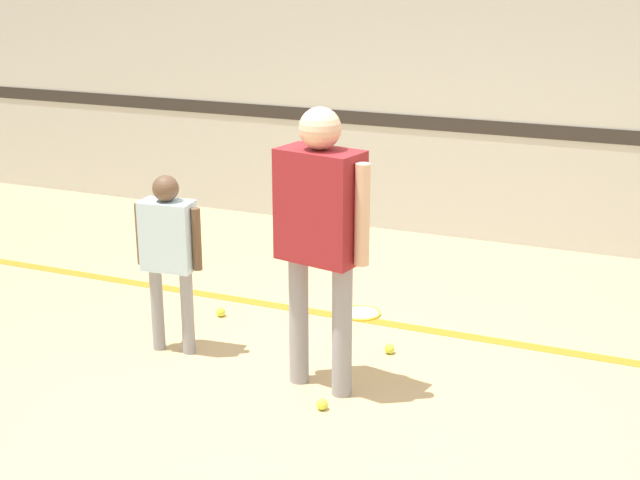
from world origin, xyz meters
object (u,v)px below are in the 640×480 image
Objects in this scene: tennis_ball_stray_left at (221,312)px; tennis_ball_near_instructor at (322,404)px; person_student_left at (169,245)px; tennis_ball_stray_right at (389,349)px; tennis_ball_by_spare_racket at (345,310)px; racket_spare_on_floor at (360,312)px; person_instructor at (320,221)px.

tennis_ball_near_instructor is at bearing -39.47° from tennis_ball_stray_left.
person_student_left reaches higher than tennis_ball_stray_right.
tennis_ball_near_instructor is 1.41m from tennis_ball_by_spare_racket.
person_student_left is at bearing 86.91° from racket_spare_on_floor.
person_instructor is 1.12m from person_student_left.
tennis_ball_by_spare_racket is 0.71m from tennis_ball_stray_right.
tennis_ball_stray_left is (-0.89, -0.43, 0.02)m from racket_spare_on_floor.
person_instructor is 1.55m from racket_spare_on_floor.
tennis_ball_by_spare_racket and tennis_ball_stray_left have the same top height.
tennis_ball_stray_left and tennis_ball_stray_right have the same top height.
person_student_left is 1.55m from tennis_ball_stray_right.
racket_spare_on_floor is (0.90, 1.05, -0.71)m from person_student_left.
tennis_ball_by_spare_racket is at bearing 45.41° from person_student_left.
tennis_ball_stray_right is (1.30, -0.12, 0.00)m from tennis_ball_stray_left.
person_student_left reaches higher than racket_spare_on_floor.
person_instructor is at bearing -34.23° from tennis_ball_stray_left.
tennis_ball_near_instructor is 1.00× the size of tennis_ball_stray_right.
tennis_ball_by_spare_racket is 1.00× the size of tennis_ball_stray_right.
person_student_left is at bearing -174.21° from person_instructor.
tennis_ball_stray_left is (-1.18, 0.97, 0.00)m from tennis_ball_near_instructor.
tennis_ball_near_instructor is 0.86m from tennis_ball_stray_right.
tennis_ball_near_instructor is at bearing -22.48° from person_student_left.
tennis_ball_near_instructor is (0.12, -0.25, -1.00)m from person_instructor.
tennis_ball_stray_right reaches higher than racket_spare_on_floor.
tennis_ball_stray_left is (0.00, 0.62, -0.69)m from person_student_left.
person_instructor reaches higher than tennis_ball_near_instructor.
person_instructor reaches higher than tennis_ball_stray_right.
tennis_ball_stray_right is at bearing 163.43° from racket_spare_on_floor.
tennis_ball_stray_left is at bearing 63.37° from racket_spare_on_floor.
racket_spare_on_floor is 7.16× the size of tennis_ball_stray_left.
racket_spare_on_floor is at bearing 29.05° from tennis_ball_by_spare_racket.
person_student_left is 17.67× the size of tennis_ball_by_spare_racket.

